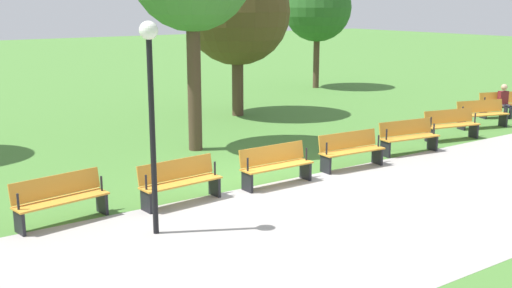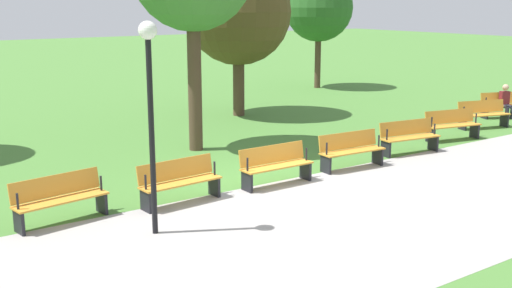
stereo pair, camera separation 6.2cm
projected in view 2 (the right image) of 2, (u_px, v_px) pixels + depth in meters
ground_plane at (277, 185)px, 14.08m from camera, size 120.00×120.00×0.00m
path_paving at (358, 217)px, 11.99m from camera, size 38.34×5.71×0.01m
bench_0 at (504, 104)px, 22.24m from camera, size 1.82×1.05×0.89m
bench_1 at (483, 114)px, 20.38m from camera, size 1.83×0.95×0.89m
bench_2 at (452, 124)px, 18.61m from camera, size 1.83×0.83×0.89m
bench_3 at (409, 136)px, 16.96m from camera, size 1.81×0.72×0.89m
bench_4 at (351, 150)px, 15.43m from camera, size 1.79×0.60×0.89m
bench_5 at (275, 164)px, 14.03m from camera, size 1.77×0.47×0.89m
bench_6 at (179, 181)px, 12.76m from camera, size 1.79×0.60×0.89m
bench_7 at (60, 198)px, 11.63m from camera, size 1.81×0.72×0.89m
person_seated at (506, 100)px, 22.06m from camera, size 0.46×0.59×1.20m
tree_0 at (238, 12)px, 21.92m from camera, size 3.76×3.76×5.59m
tree_3 at (319, 8)px, 29.16m from camera, size 3.19×3.19×5.38m
lamp_post at (150, 87)px, 10.58m from camera, size 0.32×0.32×3.75m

